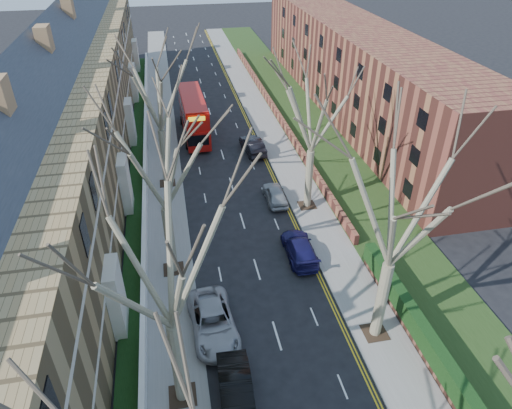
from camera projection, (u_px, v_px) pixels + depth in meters
pavement_left at (162, 135)px, 50.52m from camera, size 3.00×102.00×0.12m
pavement_right at (267, 126)px, 52.47m from camera, size 3.00×102.00×0.12m
terrace_left at (68, 122)px, 39.71m from camera, size 9.70×78.00×13.60m
flats_right at (353, 68)px, 54.93m from camera, size 13.97×54.00×10.00m
wall_hedge_right at (468, 408)px, 21.77m from camera, size 0.70×24.00×1.80m
front_wall_left at (145, 165)px, 43.37m from camera, size 0.30×78.00×1.00m
grass_verge_right at (305, 122)px, 53.16m from camera, size 6.00×102.00×0.06m
tree_left_mid at (162, 253)px, 18.27m from camera, size 10.50×10.50×14.71m
tree_left_far at (158, 151)px, 26.65m from camera, size 10.15×10.15×14.22m
tree_left_dist at (155, 81)px, 36.34m from camera, size 10.50×10.50×14.71m
tree_right_mid at (403, 198)px, 21.77m from camera, size 10.50×10.50×14.71m
tree_right_far at (314, 101)px, 33.44m from camera, size 10.15×10.15×14.22m
double_decker_bus at (194, 117)px, 49.47m from camera, size 2.84×10.40×4.35m
car_left_mid at (236, 392)px, 22.88m from camera, size 1.81×4.76×1.55m
car_left_far at (213, 322)px, 26.77m from camera, size 2.91×5.68×1.54m
car_right_near at (300, 248)px, 32.65m from camera, size 2.09×4.93×1.42m
car_right_mid at (275, 194)px, 38.82m from camera, size 1.69×4.11×1.39m
car_right_far at (253, 145)px, 46.60m from camera, size 2.16×4.90×1.57m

